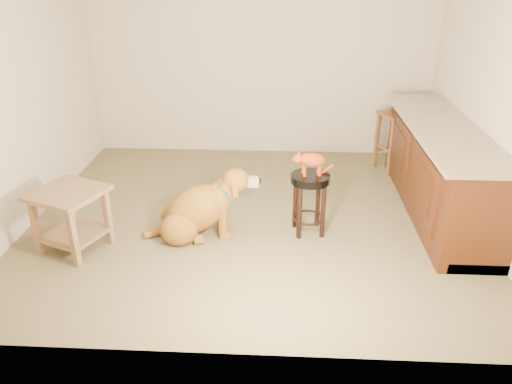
# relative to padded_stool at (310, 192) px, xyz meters

# --- Properties ---
(floor) EXTENTS (4.50, 4.00, 0.01)m
(floor) POSITION_rel_padded_stool_xyz_m (-0.57, 0.27, -0.44)
(floor) COLOR brown
(floor) RESTS_ON ground
(room_shell) EXTENTS (4.54, 4.04, 2.62)m
(room_shell) POSITION_rel_padded_stool_xyz_m (-0.57, 0.27, 1.24)
(room_shell) COLOR beige
(room_shell) RESTS_ON ground
(cabinet_run) EXTENTS (0.70, 2.56, 0.94)m
(cabinet_run) POSITION_rel_padded_stool_xyz_m (1.38, 0.57, 0.00)
(cabinet_run) COLOR #411E0B
(cabinet_run) RESTS_ON ground
(padded_stool) EXTENTS (0.37, 0.37, 0.61)m
(padded_stool) POSITION_rel_padded_stool_xyz_m (0.00, 0.00, 0.00)
(padded_stool) COLOR black
(padded_stool) RESTS_ON ground
(wood_stool) EXTENTS (0.52, 0.52, 0.74)m
(wood_stool) POSITION_rel_padded_stool_xyz_m (1.15, 1.70, -0.05)
(wood_stool) COLOR brown
(wood_stool) RESTS_ON ground
(side_table) EXTENTS (0.75, 0.75, 0.59)m
(side_table) POSITION_rel_padded_stool_xyz_m (-2.18, -0.43, -0.04)
(side_table) COLOR brown
(side_table) RESTS_ON ground
(golden_retriever) EXTENTS (1.15, 0.62, 0.73)m
(golden_retriever) POSITION_rel_padded_stool_xyz_m (-1.06, -0.13, -0.16)
(golden_retriever) COLOR brown
(golden_retriever) RESTS_ON ground
(tabby_kitten) EXTENTS (0.41, 0.21, 0.27)m
(tabby_kitten) POSITION_rel_padded_stool_xyz_m (-0.01, -0.00, 0.32)
(tabby_kitten) COLOR #93300E
(tabby_kitten) RESTS_ON padded_stool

